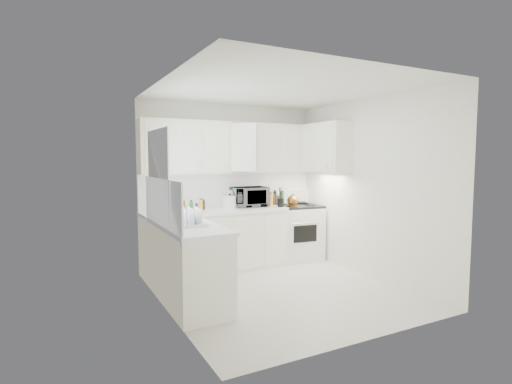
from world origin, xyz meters
TOP-DOWN VIEW (x-y plane):
  - floor at (0.00, 0.00)m, footprint 3.20×3.20m
  - ceiling at (0.00, 0.00)m, footprint 3.20×3.20m
  - wall_back at (0.00, 1.60)m, footprint 3.00×0.00m
  - wall_front at (0.00, -1.60)m, footprint 3.00×0.00m
  - wall_left at (-1.50, 0.00)m, footprint 0.00×3.20m
  - wall_right at (1.50, 0.00)m, footprint 0.00×3.20m
  - window_blinds at (-1.48, 0.35)m, footprint 0.06×0.96m
  - lower_cabinets_back at (-0.39, 1.30)m, footprint 2.22×0.60m
  - lower_cabinets_left at (-1.20, 0.20)m, footprint 0.60×1.60m
  - countertop_back at (-0.39, 1.29)m, footprint 2.24×0.64m
  - countertop_left at (-1.19, 0.20)m, footprint 0.64×1.62m
  - backsplash_back at (0.00, 1.59)m, footprint 2.98×0.02m
  - backsplash_left at (-1.49, 0.20)m, footprint 0.02×1.60m
  - upper_cabinets_back at (0.00, 1.44)m, footprint 3.00×0.33m
  - upper_cabinets_right at (1.33, 0.82)m, footprint 0.33×0.90m
  - sink at (-1.19, 0.55)m, footprint 0.42×0.38m
  - stove at (1.10, 1.30)m, footprint 0.85×0.73m
  - tea_kettle at (0.92, 1.14)m, footprint 0.25×0.22m
  - frying_pan at (1.28, 1.46)m, footprint 0.25×0.41m
  - microwave at (0.24, 1.41)m, footprint 0.60×0.36m
  - rice_cooker at (-0.12, 1.37)m, footprint 0.29×0.29m
  - paper_towel at (-0.08, 1.45)m, footprint 0.12×0.12m
  - utensil_crock at (0.66, 1.11)m, footprint 0.12×0.12m
  - dish_rack at (-1.25, 0.05)m, footprint 0.47×0.37m
  - spice_left_0 at (-0.85, 1.42)m, footprint 0.06×0.06m
  - spice_left_1 at (-0.78, 1.33)m, footprint 0.06×0.06m
  - spice_left_2 at (-0.70, 1.42)m, footprint 0.06×0.06m
  - spice_left_3 at (-0.62, 1.33)m, footprint 0.06×0.06m
  - spice_left_4 at (-0.55, 1.42)m, footprint 0.06×0.06m
  - sauce_right_0 at (0.58, 1.46)m, footprint 0.06×0.06m
  - sauce_right_1 at (0.64, 1.40)m, footprint 0.06×0.06m
  - sauce_right_2 at (0.69, 1.46)m, footprint 0.06×0.06m
  - sauce_right_3 at (0.74, 1.40)m, footprint 0.06×0.06m
  - sauce_right_4 at (0.80, 1.46)m, footprint 0.06×0.06m
  - sauce_right_5 at (0.85, 1.40)m, footprint 0.06×0.06m
  - sauce_right_6 at (0.91, 1.46)m, footprint 0.06×0.06m

SIDE VIEW (x-z plane):
  - floor at x=0.00m, z-range 0.00..0.00m
  - lower_cabinets_back at x=-0.39m, z-range 0.00..0.90m
  - lower_cabinets_left at x=-1.20m, z-range 0.00..0.90m
  - stove at x=1.10m, z-range 0.00..1.20m
  - countertop_back at x=-0.39m, z-range 0.90..0.95m
  - countertop_left at x=-1.19m, z-range 0.90..0.95m
  - frying_pan at x=1.28m, z-range 0.95..0.98m
  - spice_left_0 at x=-0.85m, z-range 0.95..1.08m
  - spice_left_1 at x=-0.78m, z-range 0.95..1.08m
  - spice_left_2 at x=-0.70m, z-range 0.95..1.08m
  - spice_left_3 at x=-0.62m, z-range 0.95..1.08m
  - spice_left_4 at x=-0.55m, z-range 0.95..1.08m
  - sauce_right_0 at x=0.58m, z-range 0.95..1.14m
  - sauce_right_1 at x=0.64m, z-range 0.95..1.14m
  - sauce_right_2 at x=0.69m, z-range 0.95..1.14m
  - sauce_right_3 at x=0.74m, z-range 0.95..1.14m
  - sauce_right_4 at x=0.80m, z-range 0.95..1.14m
  - sauce_right_5 at x=0.85m, z-range 0.95..1.14m
  - sauce_right_6 at x=0.91m, z-range 0.95..1.14m
  - tea_kettle at x=0.92m, z-range 0.94..1.16m
  - rice_cooker at x=-0.12m, z-range 0.95..1.18m
  - sink at x=-1.19m, z-range 0.92..1.22m
  - dish_rack at x=-1.25m, z-range 0.95..1.19m
  - paper_towel at x=-0.08m, z-range 0.95..1.22m
  - utensil_crock at x=0.66m, z-range 0.95..1.28m
  - microwave at x=0.24m, z-range 0.95..1.34m
  - backsplash_back at x=0.00m, z-range 0.95..1.50m
  - backsplash_left at x=-1.49m, z-range 0.95..1.50m
  - wall_back at x=0.00m, z-range -0.20..2.80m
  - wall_front at x=0.00m, z-range -0.20..2.80m
  - wall_left at x=-1.50m, z-range -0.30..2.90m
  - wall_right at x=1.50m, z-range -0.30..2.90m
  - upper_cabinets_back at x=0.00m, z-range 1.10..1.90m
  - upper_cabinets_right at x=1.33m, z-range 1.10..1.90m
  - window_blinds at x=-1.48m, z-range 1.02..2.08m
  - ceiling at x=0.00m, z-range 2.60..2.60m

